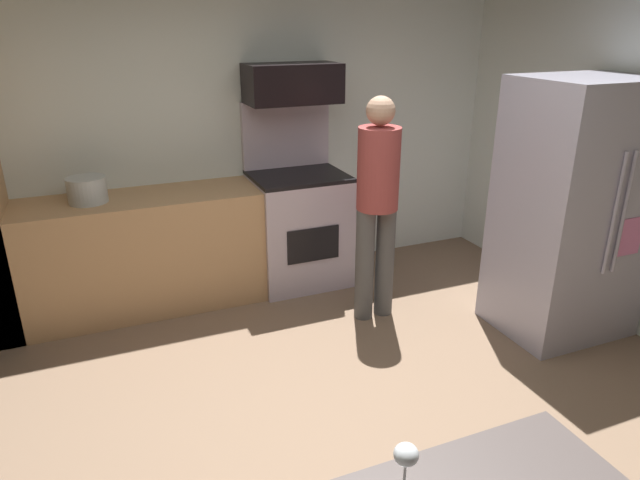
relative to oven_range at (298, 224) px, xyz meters
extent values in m
cube|color=#7E634E|center=(-0.55, -1.97, -0.52)|extent=(5.20, 4.80, 0.02)
cube|color=silver|center=(-0.55, 0.37, 0.79)|extent=(5.20, 0.12, 2.60)
cube|color=tan|center=(-1.45, 0.01, -0.06)|extent=(2.40, 0.60, 0.90)
cube|color=#BEB0BE|center=(0.00, -0.01, -0.05)|extent=(0.76, 0.64, 0.92)
cube|color=black|center=(0.00, -0.01, 0.42)|extent=(0.76, 0.64, 0.03)
cube|color=#BEB0BE|center=(0.00, 0.28, 0.71)|extent=(0.76, 0.06, 0.56)
cube|color=black|center=(0.00, -0.34, -0.06)|extent=(0.44, 0.01, 0.28)
cube|color=black|center=(0.00, 0.09, 1.15)|extent=(0.74, 0.38, 0.31)
cube|color=#B3B1C7|center=(1.48, -1.46, 0.38)|extent=(0.88, 0.71, 1.79)
cylinder|color=#B3B1C7|center=(1.44, -1.84, 0.47)|extent=(0.02, 0.02, 0.81)
cylinder|color=#B3B1C7|center=(1.52, -1.84, 0.47)|extent=(0.02, 0.02, 0.81)
cube|color=pink|center=(1.64, -1.83, 0.29)|extent=(0.20, 0.01, 0.26)
cylinder|color=#525252|center=(0.22, -0.82, -0.08)|extent=(0.14, 0.14, 0.86)
cylinder|color=#525252|center=(0.39, -0.82, -0.08)|extent=(0.14, 0.14, 0.86)
cylinder|color=#A2423F|center=(0.30, -0.82, 0.64)|extent=(0.30, 0.30, 0.58)
sphere|color=tan|center=(0.30, -0.82, 1.04)|extent=(0.20, 0.20, 0.20)
cylinder|color=silver|center=(-0.88, -3.20, 0.44)|extent=(0.01, 0.01, 0.10)
ellipsoid|color=silver|center=(-0.88, -3.20, 0.52)|extent=(0.07, 0.07, 0.06)
cylinder|color=#B9BFBE|center=(-1.61, 0.01, 0.48)|extent=(0.27, 0.27, 0.19)
camera|label=1|loc=(-1.55, -4.22, 1.62)|focal=31.69mm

